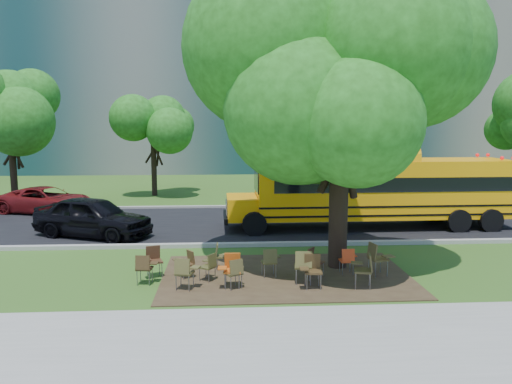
{
  "coord_description": "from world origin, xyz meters",
  "views": [
    {
      "loc": [
        -0.7,
        -14.2,
        4.33
      ],
      "look_at": [
        0.4,
        3.8,
        1.84
      ],
      "focal_mm": 35.0,
      "sensor_mm": 36.0,
      "label": 1
    }
  ],
  "objects": [
    {
      "name": "chair_8",
      "position": [
        -1.17,
        -0.85,
        0.49
      ],
      "size": [
        0.52,
        0.66,
        0.79
      ],
      "rotation": [
        0.0,
        0.0,
        1.0
      ],
      "color": "#45421E",
      "rests_on": "ground"
    },
    {
      "name": "building_main",
      "position": [
        -8.0,
        36.0,
        11.0
      ],
      "size": [
        38.0,
        16.0,
        22.0
      ],
      "primitive_type": "cube",
      "color": "slate",
      "rests_on": "ground"
    },
    {
      "name": "bg_tree_0",
      "position": [
        -12.0,
        13.0,
        4.57
      ],
      "size": [
        5.2,
        5.2,
        7.18
      ],
      "color": "black",
      "rests_on": "ground"
    },
    {
      "name": "chair_11",
      "position": [
        0.53,
        -0.62,
        0.53
      ],
      "size": [
        0.57,
        0.56,
        0.85
      ],
      "rotation": [
        0.0,
        0.0,
        0.12
      ],
      "color": "#413E1C",
      "rests_on": "ground"
    },
    {
      "name": "bg_tree_2",
      "position": [
        -5.0,
        16.0,
        4.21
      ],
      "size": [
        4.8,
        4.8,
        6.62
      ],
      "color": "black",
      "rests_on": "ground"
    },
    {
      "name": "bg_tree_3",
      "position": [
        8.0,
        14.0,
        5.03
      ],
      "size": [
        5.6,
        5.6,
        7.84
      ],
      "color": "black",
      "rests_on": "ground"
    },
    {
      "name": "chair_0",
      "position": [
        -2.9,
        -1.02,
        0.52
      ],
      "size": [
        0.59,
        0.49,
        0.84
      ],
      "rotation": [
        0.0,
        0.0,
        -0.11
      ],
      "color": "#3F2C16",
      "rests_on": "ground"
    },
    {
      "name": "chair_9",
      "position": [
        -1.81,
        -0.52,
        0.49
      ],
      "size": [
        0.65,
        0.53,
        0.79
      ],
      "rotation": [
        0.0,
        0.0,
        2.13
      ],
      "color": "#4B331A",
      "rests_on": "ground"
    },
    {
      "name": "chair_13",
      "position": [
        2.78,
        -0.5,
        0.49
      ],
      "size": [
        0.52,
        0.48,
        0.79
      ],
      "rotation": [
        0.0,
        0.0,
        0.05
      ],
      "color": "red",
      "rests_on": "ground"
    },
    {
      "name": "main_tree",
      "position": [
        2.66,
        0.29,
        5.17
      ],
      "size": [
        7.2,
        7.2,
        8.78
      ],
      "color": "black",
      "rests_on": "ground"
    },
    {
      "name": "building_right",
      "position": [
        24.0,
        38.0,
        12.5
      ],
      "size": [
        30.0,
        16.0,
        25.0
      ],
      "primitive_type": "cube",
      "color": "gray",
      "rests_on": "ground"
    },
    {
      "name": "chair_1",
      "position": [
        -1.78,
        -1.6,
        0.55
      ],
      "size": [
        0.68,
        0.53,
        0.89
      ],
      "rotation": [
        0.0,
        0.0,
        -0.27
      ],
      "color": "#504922",
      "rests_on": "ground"
    },
    {
      "name": "chair_5",
      "position": [
        1.54,
        -1.63,
        0.57
      ],
      "size": [
        0.61,
        0.54,
        0.92
      ],
      "rotation": [
        0.0,
        0.0,
        3.1
      ],
      "color": "#412E17",
      "rests_on": "ground"
    },
    {
      "name": "kerb_far",
      "position": [
        0.0,
        11.1,
        0.07
      ],
      "size": [
        80.0,
        0.25,
        0.14
      ],
      "primitive_type": "cube",
      "color": "gray",
      "rests_on": "ground"
    },
    {
      "name": "chair_12",
      "position": [
        1.76,
        -0.65,
        0.51
      ],
      "size": [
        0.56,
        0.71,
        0.83
      ],
      "rotation": [
        0.0,
        0.0,
        4.08
      ],
      "color": "#422817",
      "rests_on": "ground"
    },
    {
      "name": "black_car",
      "position": [
        -5.78,
        4.84,
        0.79
      ],
      "size": [
        4.97,
        3.54,
        1.57
      ],
      "primitive_type": "imported",
      "rotation": [
        0.0,
        0.0,
        1.16
      ],
      "color": "black",
      "rests_on": "ground"
    },
    {
      "name": "chair_10",
      "position": [
        -0.86,
        0.17,
        0.5
      ],
      "size": [
        0.49,
        0.53,
        0.81
      ],
      "rotation": [
        0.0,
        0.0,
        -1.53
      ],
      "color": "#48431F",
      "rests_on": "ground"
    },
    {
      "name": "chair_3",
      "position": [
        -0.57,
        -1.43,
        0.57
      ],
      "size": [
        0.61,
        0.54,
        0.92
      ],
      "rotation": [
        0.0,
        0.0,
        3.1
      ],
      "color": "#B75013",
      "rests_on": "ground"
    },
    {
      "name": "chair_7",
      "position": [
        3.57,
        -0.71,
        0.6
      ],
      "size": [
        0.69,
        0.66,
        0.97
      ],
      "rotation": [
        0.0,
        0.0,
        -1.34
      ],
      "color": "#473D1F",
      "rests_on": "ground"
    },
    {
      "name": "chair_14",
      "position": [
        -2.77,
        -0.33,
        0.54
      ],
      "size": [
        0.6,
        0.66,
        0.88
      ],
      "rotation": [
        0.0,
        0.0,
        3.48
      ],
      "color": "#462A19",
      "rests_on": "ground"
    },
    {
      "name": "ground",
      "position": [
        0.0,
        0.0,
        0.0
      ],
      "size": [
        160.0,
        160.0,
        0.0
      ],
      "primitive_type": "plane",
      "color": "#2F5019",
      "rests_on": "ground"
    },
    {
      "name": "chair_2",
      "position": [
        -0.48,
        -1.58,
        0.52
      ],
      "size": [
        0.56,
        0.68,
        0.83
      ],
      "rotation": [
        0.0,
        0.0,
        0.51
      ],
      "color": "#48401F",
      "rests_on": "ground"
    },
    {
      "name": "school_bus",
      "position": [
        5.66,
        5.84,
        1.64
      ],
      "size": [
        11.68,
        2.83,
        2.84
      ],
      "rotation": [
        0.0,
        0.0,
        0.02
      ],
      "color": "#F99F07",
      "rests_on": "ground"
    },
    {
      "name": "chair_4",
      "position": [
        1.39,
        -1.32,
        0.6
      ],
      "size": [
        0.68,
        0.57,
        0.96
      ],
      "rotation": [
        0.0,
        0.0,
        -0.11
      ],
      "color": "brown",
      "rests_on": "ground"
    },
    {
      "name": "sidewalk",
      "position": [
        0.0,
        -5.0,
        0.02
      ],
      "size": [
        60.0,
        4.0,
        0.04
      ],
      "primitive_type": "cube",
      "color": "gray",
      "rests_on": "ground"
    },
    {
      "name": "chair_6",
      "position": [
        2.94,
        -1.7,
        0.58
      ],
      "size": [
        0.55,
        0.71,
        0.95
      ],
      "rotation": [
        0.0,
        0.0,
        1.34
      ],
      "color": "#433A1D",
      "rests_on": "ground"
    },
    {
      "name": "asphalt_road",
      "position": [
        0.0,
        7.0,
        0.02
      ],
      "size": [
        80.0,
        8.0,
        0.04
      ],
      "primitive_type": "cube",
      "color": "black",
      "rests_on": "ground"
    },
    {
      "name": "bg_car_red",
      "position": [
        -9.33,
        10.1,
        0.65
      ],
      "size": [
        5.09,
        3.54,
        1.29
      ],
      "primitive_type": "imported",
      "rotation": [
        0.0,
        0.0,
        1.24
      ],
      "color": "#611012",
      "rests_on": "ground"
    },
    {
      "name": "dirt_patch",
      "position": [
        1.0,
        -0.5,
        0.01
      ],
      "size": [
        7.0,
        4.5,
        0.03
      ],
      "primitive_type": "cube",
      "color": "#382819",
      "rests_on": "ground"
    },
    {
      "name": "kerb_near",
      "position": [
        0.0,
        3.0,
        0.07
      ],
      "size": [
        80.0,
        0.25,
        0.14
      ],
      "primitive_type": "cube",
      "color": "gray",
      "rests_on": "ground"
    }
  ]
}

